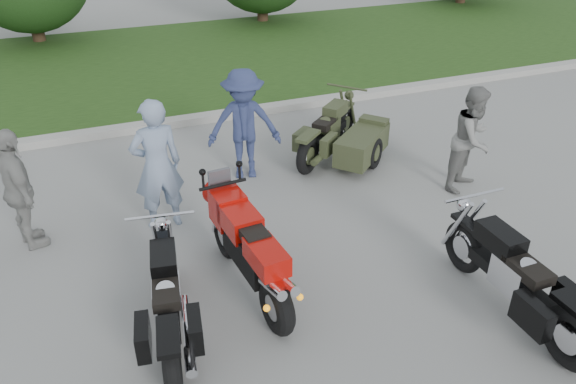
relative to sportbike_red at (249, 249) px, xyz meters
name	(u,v)px	position (x,y,z in m)	size (l,w,h in m)	color
ground	(327,301)	(0.79, -0.51, -0.63)	(80.00, 80.00, 0.00)	gray
curb	(202,118)	(0.79, 5.49, -0.55)	(60.00, 0.30, 0.15)	#A8A69E
grass_strip	(163,63)	(0.79, 9.64, -0.56)	(60.00, 8.00, 0.14)	#345A1E
sportbike_red	(249,249)	(0.00, 0.00, 0.00)	(0.49, 2.25, 1.07)	black
cruiser_left	(169,305)	(-1.05, -0.41, -0.18)	(0.54, 2.27, 0.88)	black
cruiser_right	(520,283)	(2.67, -1.55, -0.15)	(0.40, 2.44, 0.94)	black
cruiser_sidecar	(347,140)	(2.70, 2.75, -0.22)	(1.97, 1.99, 0.88)	black
person_stripe	(157,166)	(-0.69, 1.88, 0.34)	(0.71, 0.46, 1.94)	#899DBA
person_grey	(473,139)	(4.10, 1.22, 0.22)	(0.82, 0.64, 1.69)	gray
person_denim	(244,125)	(0.89, 2.92, 0.30)	(1.19, 0.69, 1.85)	navy
person_back	(19,190)	(-2.47, 2.07, 0.23)	(1.00, 0.42, 1.71)	#989792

